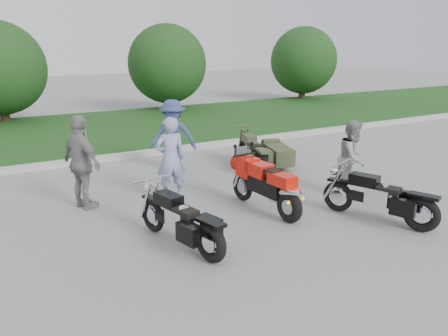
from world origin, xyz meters
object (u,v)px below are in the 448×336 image
cruiser_sidecar (268,154)px  person_grey (353,158)px  sportbike_red (266,184)px  cruiser_left (183,223)px  person_back (82,163)px  person_stripe (170,158)px  cruiser_right (383,200)px  person_denim (173,136)px

cruiser_sidecar → person_grey: person_grey is taller
sportbike_red → cruiser_left: (-2.03, -0.64, -0.14)m
sportbike_red → cruiser_sidecar: 3.03m
sportbike_red → person_back: (-3.02, 1.90, 0.37)m
cruiser_left → person_stripe: person_stripe is taller
cruiser_sidecar → person_back: person_back is taller
sportbike_red → person_stripe: (-1.31, 1.57, 0.31)m
cruiser_right → person_denim: (-2.01, 4.92, 0.48)m
sportbike_red → cruiser_right: size_ratio=0.98×
person_stripe → cruiser_right: bearing=138.6°
cruiser_right → person_grey: bearing=44.6°
cruiser_sidecar → person_stripe: bearing=-148.5°
person_back → person_grey: bearing=-131.9°
cruiser_sidecar → person_grey: (0.40, -2.54, 0.42)m
person_denim → cruiser_right: bearing=-34.0°
person_denim → sportbike_red: bearing=-48.6°
cruiser_sidecar → person_stripe: size_ratio=1.22×
person_grey → person_denim: bearing=103.9°
cruiser_left → person_back: 2.77m
cruiser_sidecar → person_stripe: (-3.06, -0.89, 0.48)m
cruiser_left → cruiser_sidecar: 4.89m
cruiser_sidecar → sportbike_red: bearing=-110.1°
cruiser_right → person_grey: size_ratio=1.26×
cruiser_left → person_grey: bearing=-6.2°
cruiser_sidecar → person_grey: 2.61m
cruiser_right → person_grey: person_grey is taller
cruiser_left → person_stripe: (0.72, 2.21, 0.45)m
cruiser_left → person_denim: size_ratio=1.15×
sportbike_red → person_grey: size_ratio=1.24×
cruiser_right → person_back: (-4.57, 3.37, 0.51)m
person_grey → person_back: bearing=136.4°
sportbike_red → person_denim: size_ratio=1.11×
sportbike_red → cruiser_right: sportbike_red is taller
cruiser_left → cruiser_right: 3.68m
sportbike_red → person_grey: 2.17m
cruiser_right → person_grey: (0.60, 1.39, 0.39)m
cruiser_right → person_stripe: size_ratio=1.18×
cruiser_left → sportbike_red: bearing=3.6°
person_grey → person_denim: size_ratio=0.89×
person_denim → person_back: (-2.56, -1.55, 0.02)m
cruiser_left → person_stripe: size_ratio=1.20×
cruiser_sidecar → person_denim: 2.48m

